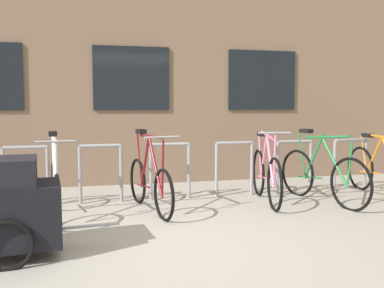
# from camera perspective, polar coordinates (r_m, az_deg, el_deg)

# --- Properties ---
(ground_plane) EXTENTS (42.00, 42.00, 0.00)m
(ground_plane) POSITION_cam_1_polar(r_m,az_deg,el_deg) (4.45, -3.92, -12.90)
(ground_plane) COLOR #9E998E
(storefront_building) EXTENTS (28.00, 6.34, 6.79)m
(storefront_building) POSITION_cam_1_polar(r_m,az_deg,el_deg) (10.73, -9.91, 15.94)
(storefront_building) COLOR #7A604C
(storefront_building) RESTS_ON ground
(bike_rack) EXTENTS (6.62, 0.05, 0.84)m
(bike_rack) POSITION_cam_1_polar(r_m,az_deg,el_deg) (6.23, -2.98, -2.80)
(bike_rack) COLOR gray
(bike_rack) RESTS_ON ground
(bicycle_green) EXTENTS (0.54, 1.76, 1.05)m
(bicycle_green) POSITION_cam_1_polar(r_m,az_deg,el_deg) (6.34, 17.12, -4.00)
(bicycle_green) COLOR black
(bicycle_green) RESTS_ON ground
(bicycle_white) EXTENTS (0.44, 1.64, 1.07)m
(bicycle_white) POSITION_cam_1_polar(r_m,az_deg,el_deg) (5.49, -17.97, -5.65)
(bicycle_white) COLOR black
(bicycle_white) RESTS_ON ground
(bicycle_orange) EXTENTS (0.44, 1.80, 0.98)m
(bicycle_orange) POSITION_cam_1_polar(r_m,az_deg,el_deg) (7.10, 24.05, -3.29)
(bicycle_orange) COLOR black
(bicycle_orange) RESTS_ON ground
(bicycle_maroon) EXTENTS (0.49, 1.66, 1.08)m
(bicycle_maroon) POSITION_cam_1_polar(r_m,az_deg,el_deg) (5.61, -5.76, -5.15)
(bicycle_maroon) COLOR black
(bicycle_maroon) RESTS_ON ground
(bicycle_pink) EXTENTS (0.46, 1.69, 1.06)m
(bicycle_pink) POSITION_cam_1_polar(r_m,az_deg,el_deg) (6.16, 9.95, -4.11)
(bicycle_pink) COLOR black
(bicycle_pink) RESTS_ON ground
(bike_trailer) EXTENTS (1.47, 0.74, 0.93)m
(bike_trailer) POSITION_cam_1_polar(r_m,az_deg,el_deg) (4.19, -23.79, -7.71)
(bike_trailer) COLOR black
(bike_trailer) RESTS_ON ground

